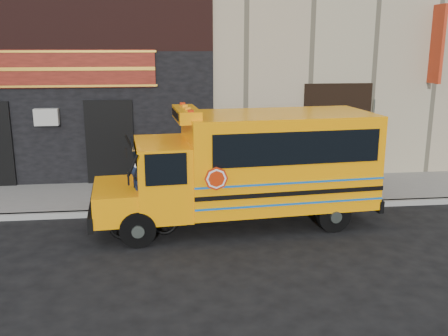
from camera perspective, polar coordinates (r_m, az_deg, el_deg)
ground at (r=10.98m, az=1.53°, el=-9.38°), size 120.00×120.00×0.00m
curb at (r=13.37m, az=-0.04°, el=-4.70°), size 40.00×0.20×0.15m
sidewalk at (r=14.79m, az=-0.70°, el=-2.85°), size 40.00×3.00×0.15m
school_bus at (r=12.17m, az=3.18°, el=0.43°), size 7.06×2.80×2.92m
sign_pole at (r=14.11m, az=16.42°, el=2.25°), size 0.11×0.25×2.94m
bicycle at (r=11.66m, az=-9.12°, el=-5.63°), size 1.64×0.73×0.95m
cyclist at (r=11.58m, az=-9.50°, el=-3.94°), size 0.45×0.64×1.66m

